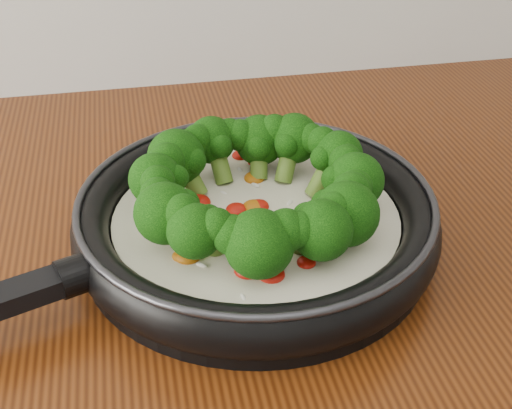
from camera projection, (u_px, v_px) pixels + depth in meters
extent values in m
cylinder|color=black|center=(256.00, 240.00, 0.69)|extent=(0.45, 0.45, 0.01)
torus|color=black|center=(256.00, 218.00, 0.68)|extent=(0.47, 0.47, 0.04)
torus|color=#2D2D33|center=(256.00, 198.00, 0.67)|extent=(0.46, 0.46, 0.01)
cylinder|color=black|center=(77.00, 275.00, 0.60)|extent=(0.04, 0.05, 0.04)
cylinder|color=silver|center=(256.00, 225.00, 0.68)|extent=(0.37, 0.37, 0.02)
ellipsoid|color=#AE1108|center=(240.00, 155.00, 0.78)|extent=(0.03, 0.03, 0.01)
ellipsoid|color=#AE1108|center=(340.00, 174.00, 0.74)|extent=(0.02, 0.02, 0.01)
ellipsoid|color=#AF5B0B|center=(290.00, 217.00, 0.67)|extent=(0.03, 0.03, 0.01)
ellipsoid|color=#AE1108|center=(182.00, 244.00, 0.63)|extent=(0.02, 0.02, 0.01)
ellipsoid|color=#AE1108|center=(236.00, 210.00, 0.68)|extent=(0.03, 0.03, 0.01)
ellipsoid|color=#AF5B0B|center=(359.00, 223.00, 0.66)|extent=(0.02, 0.02, 0.01)
ellipsoid|color=#AE1108|center=(301.00, 241.00, 0.64)|extent=(0.03, 0.03, 0.01)
ellipsoid|color=#AE1108|center=(259.00, 206.00, 0.69)|extent=(0.03, 0.03, 0.01)
ellipsoid|color=#AF5B0B|center=(188.00, 256.00, 0.62)|extent=(0.03, 0.03, 0.01)
ellipsoid|color=#AE1108|center=(340.00, 214.00, 0.68)|extent=(0.03, 0.03, 0.01)
ellipsoid|color=#AE1108|center=(358.00, 205.00, 0.69)|extent=(0.03, 0.03, 0.01)
ellipsoid|color=#AF5B0B|center=(254.00, 178.00, 0.73)|extent=(0.03, 0.03, 0.01)
ellipsoid|color=#AE1108|center=(306.00, 262.00, 0.61)|extent=(0.02, 0.02, 0.01)
ellipsoid|color=#AE1108|center=(248.00, 270.00, 0.60)|extent=(0.03, 0.03, 0.01)
ellipsoid|color=#AF5B0B|center=(333.00, 230.00, 0.65)|extent=(0.03, 0.03, 0.01)
ellipsoid|color=#AE1108|center=(198.00, 202.00, 0.69)|extent=(0.03, 0.03, 0.01)
ellipsoid|color=#AE1108|center=(265.00, 251.00, 0.62)|extent=(0.03, 0.03, 0.01)
ellipsoid|color=#AF5B0B|center=(254.00, 207.00, 0.69)|extent=(0.03, 0.03, 0.01)
ellipsoid|color=#AE1108|center=(255.00, 162.00, 0.76)|extent=(0.02, 0.02, 0.01)
ellipsoid|color=#AE1108|center=(271.00, 274.00, 0.60)|extent=(0.03, 0.03, 0.01)
ellipsoid|color=#AF5B0B|center=(201.00, 230.00, 0.65)|extent=(0.04, 0.04, 0.01)
ellipsoid|color=#AE1108|center=(168.00, 195.00, 0.71)|extent=(0.03, 0.03, 0.01)
ellipsoid|color=#AE1108|center=(270.00, 232.00, 0.65)|extent=(0.03, 0.03, 0.01)
ellipsoid|color=#AF5B0B|center=(181.00, 256.00, 0.62)|extent=(0.02, 0.02, 0.01)
ellipsoid|color=white|center=(288.00, 221.00, 0.67)|extent=(0.01, 0.01, 0.00)
ellipsoid|color=white|center=(174.00, 207.00, 0.69)|extent=(0.01, 0.01, 0.00)
ellipsoid|color=white|center=(265.00, 240.00, 0.64)|extent=(0.01, 0.01, 0.00)
ellipsoid|color=white|center=(256.00, 218.00, 0.67)|extent=(0.01, 0.01, 0.00)
ellipsoid|color=white|center=(240.00, 170.00, 0.75)|extent=(0.01, 0.01, 0.00)
ellipsoid|color=white|center=(253.00, 176.00, 0.74)|extent=(0.01, 0.01, 0.00)
ellipsoid|color=white|center=(320.00, 209.00, 0.68)|extent=(0.01, 0.01, 0.00)
ellipsoid|color=white|center=(273.00, 215.00, 0.68)|extent=(0.01, 0.00, 0.00)
ellipsoid|color=white|center=(243.00, 298.00, 0.57)|extent=(0.01, 0.01, 0.00)
ellipsoid|color=white|center=(277.00, 233.00, 0.65)|extent=(0.01, 0.01, 0.00)
ellipsoid|color=white|center=(202.00, 265.00, 0.61)|extent=(0.01, 0.01, 0.00)
ellipsoid|color=white|center=(253.00, 229.00, 0.65)|extent=(0.00, 0.01, 0.00)
ellipsoid|color=white|center=(224.00, 193.00, 0.71)|extent=(0.01, 0.01, 0.00)
ellipsoid|color=white|center=(255.00, 185.00, 0.72)|extent=(0.01, 0.01, 0.00)
ellipsoid|color=white|center=(290.00, 203.00, 0.70)|extent=(0.01, 0.01, 0.00)
ellipsoid|color=white|center=(246.00, 154.00, 0.78)|extent=(0.01, 0.01, 0.00)
ellipsoid|color=white|center=(254.00, 216.00, 0.67)|extent=(0.01, 0.01, 0.00)
ellipsoid|color=white|center=(253.00, 219.00, 0.67)|extent=(0.01, 0.01, 0.00)
cylinder|color=olive|center=(322.00, 178.00, 0.70)|extent=(0.04, 0.03, 0.04)
sphere|color=black|center=(338.00, 155.00, 0.70)|extent=(0.07, 0.07, 0.05)
sphere|color=black|center=(323.00, 142.00, 0.70)|extent=(0.04, 0.04, 0.03)
sphere|color=black|center=(347.00, 158.00, 0.68)|extent=(0.04, 0.04, 0.03)
sphere|color=black|center=(323.00, 158.00, 0.69)|extent=(0.03, 0.03, 0.03)
cylinder|color=olive|center=(287.00, 164.00, 0.73)|extent=(0.04, 0.04, 0.04)
sphere|color=black|center=(294.00, 138.00, 0.73)|extent=(0.07, 0.07, 0.05)
sphere|color=black|center=(275.00, 130.00, 0.73)|extent=(0.04, 0.04, 0.03)
sphere|color=black|center=(311.00, 138.00, 0.72)|extent=(0.04, 0.04, 0.03)
sphere|color=black|center=(287.00, 144.00, 0.71)|extent=(0.04, 0.04, 0.03)
cylinder|color=olive|center=(259.00, 163.00, 0.73)|extent=(0.03, 0.04, 0.04)
sphere|color=black|center=(260.00, 140.00, 0.74)|extent=(0.07, 0.07, 0.06)
sphere|color=black|center=(240.00, 135.00, 0.73)|extent=(0.04, 0.04, 0.03)
sphere|color=black|center=(279.00, 137.00, 0.73)|extent=(0.04, 0.04, 0.03)
sphere|color=black|center=(259.00, 147.00, 0.72)|extent=(0.04, 0.04, 0.03)
cylinder|color=olive|center=(220.00, 165.00, 0.73)|extent=(0.03, 0.04, 0.04)
sphere|color=black|center=(212.00, 140.00, 0.73)|extent=(0.07, 0.07, 0.05)
sphere|color=black|center=(197.00, 139.00, 0.71)|extent=(0.04, 0.04, 0.03)
sphere|color=black|center=(229.00, 132.00, 0.73)|extent=(0.04, 0.04, 0.03)
sphere|color=black|center=(220.00, 146.00, 0.71)|extent=(0.03, 0.03, 0.03)
cylinder|color=olive|center=(192.00, 179.00, 0.70)|extent=(0.04, 0.04, 0.04)
sphere|color=black|center=(176.00, 158.00, 0.70)|extent=(0.08, 0.08, 0.06)
sphere|color=black|center=(167.00, 161.00, 0.68)|extent=(0.05, 0.05, 0.04)
sphere|color=black|center=(192.00, 144.00, 0.71)|extent=(0.05, 0.05, 0.04)
sphere|color=black|center=(192.00, 161.00, 0.69)|extent=(0.04, 0.04, 0.03)
cylinder|color=olive|center=(176.00, 198.00, 0.67)|extent=(0.04, 0.03, 0.04)
sphere|color=black|center=(155.00, 179.00, 0.66)|extent=(0.07, 0.07, 0.05)
sphere|color=black|center=(158.00, 182.00, 0.64)|extent=(0.04, 0.04, 0.03)
sphere|color=black|center=(163.00, 163.00, 0.67)|extent=(0.04, 0.04, 0.03)
sphere|color=black|center=(176.00, 178.00, 0.66)|extent=(0.03, 0.03, 0.03)
cylinder|color=olive|center=(185.00, 226.00, 0.63)|extent=(0.04, 0.03, 0.04)
sphere|color=black|center=(165.00, 213.00, 0.61)|extent=(0.07, 0.07, 0.06)
sphere|color=black|center=(183.00, 214.00, 0.59)|extent=(0.05, 0.05, 0.04)
sphere|color=black|center=(158.00, 195.00, 0.62)|extent=(0.04, 0.04, 0.03)
sphere|color=black|center=(185.00, 204.00, 0.62)|extent=(0.04, 0.04, 0.03)
cylinder|color=olive|center=(209.00, 240.00, 0.61)|extent=(0.04, 0.04, 0.04)
sphere|color=black|center=(195.00, 231.00, 0.58)|extent=(0.06, 0.06, 0.05)
sphere|color=black|center=(217.00, 225.00, 0.58)|extent=(0.04, 0.04, 0.03)
sphere|color=black|center=(180.00, 216.00, 0.59)|extent=(0.04, 0.04, 0.03)
sphere|color=black|center=(208.00, 218.00, 0.60)|extent=(0.03, 0.03, 0.02)
cylinder|color=olive|center=(258.00, 250.00, 0.60)|extent=(0.02, 0.04, 0.04)
sphere|color=black|center=(259.00, 244.00, 0.58)|extent=(0.08, 0.08, 0.06)
sphere|color=black|center=(286.00, 230.00, 0.58)|extent=(0.05, 0.05, 0.04)
sphere|color=black|center=(232.00, 235.00, 0.58)|extent=(0.05, 0.05, 0.04)
sphere|color=black|center=(258.00, 228.00, 0.59)|extent=(0.04, 0.04, 0.03)
cylinder|color=olive|center=(307.00, 239.00, 0.61)|extent=(0.03, 0.04, 0.04)
sphere|color=black|center=(322.00, 230.00, 0.59)|extent=(0.07, 0.07, 0.06)
sphere|color=black|center=(335.00, 210.00, 0.60)|extent=(0.04, 0.04, 0.03)
sphere|color=black|center=(300.00, 229.00, 0.58)|extent=(0.04, 0.04, 0.03)
sphere|color=black|center=(307.00, 217.00, 0.60)|extent=(0.04, 0.04, 0.03)
cylinder|color=olive|center=(327.00, 226.00, 0.63)|extent=(0.04, 0.04, 0.04)
sphere|color=black|center=(346.00, 214.00, 0.61)|extent=(0.08, 0.08, 0.06)
sphere|color=black|center=(351.00, 192.00, 0.63)|extent=(0.05, 0.05, 0.04)
sphere|color=black|center=(331.00, 218.00, 0.60)|extent=(0.05, 0.05, 0.04)
sphere|color=black|center=(327.00, 205.00, 0.62)|extent=(0.04, 0.04, 0.03)
cylinder|color=olive|center=(335.00, 199.00, 0.67)|extent=(0.04, 0.02, 0.04)
sphere|color=black|center=(356.00, 181.00, 0.66)|extent=(0.07, 0.07, 0.06)
sphere|color=black|center=(346.00, 162.00, 0.67)|extent=(0.05, 0.05, 0.04)
sphere|color=black|center=(356.00, 186.00, 0.64)|extent=(0.04, 0.04, 0.03)
sphere|color=black|center=(335.00, 179.00, 0.66)|extent=(0.04, 0.04, 0.03)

